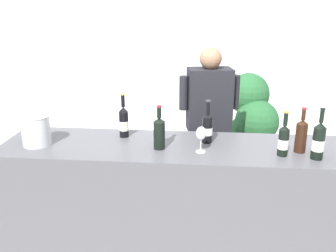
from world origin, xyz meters
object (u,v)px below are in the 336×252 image
Objects in this scene: wine_bottle_1 at (124,122)px; wine_bottle_0 at (159,132)px; wine_bottle_5 at (318,141)px; person_server at (208,136)px; ice_bucket at (36,130)px; wine_bottle_4 at (301,135)px; potted_shrub at (251,122)px; wine_bottle_2 at (283,140)px; wine_glass at (201,134)px; wine_bottle_3 at (207,127)px.

wine_bottle_0 is at bearing -36.33° from wine_bottle_1.
wine_bottle_5 is 0.22× the size of person_server.
wine_bottle_1 is at bearing 20.77° from ice_bucket.
person_server is at bearing 129.38° from wine_bottle_4.
potted_shrub is (0.85, 1.48, -0.37)m from wine_bottle_0.
wine_bottle_2 is 0.56m from wine_glass.
wine_bottle_0 is 1.42× the size of ice_bucket.
wine_bottle_0 is at bearing 175.44° from wine_bottle_5.
ice_bucket is 1.53m from person_server.
wine_bottle_5 is at bearing -18.39° from wine_bottle_3.
wine_bottle_3 is at bearing -5.78° from wine_bottle_1.
potted_shrub is (-0.01, 1.52, -0.36)m from wine_bottle_2.
potted_shrub is at bearing 98.41° from wine_bottle_5.
ice_bucket is at bearing -172.53° from wine_bottle_3.
wine_bottle_3 is 0.26× the size of potted_shrub.
wine_bottle_0 is 0.91m from ice_bucket.
potted_shrub is at bearing 60.19° from wine_bottle_0.
wine_bottle_0 is 0.20× the size of person_server.
wine_bottle_1 reaches higher than wine_bottle_2.
person_server is 1.29× the size of potted_shrub.
wine_bottle_5 is 0.78m from wine_glass.
wine_bottle_2 is 0.26× the size of potted_shrub.
wine_bottle_5 is at bearing -81.59° from potted_shrub.
ice_bucket is (-1.90, -0.03, -0.01)m from wine_bottle_4.
wine_bottle_3 is at bearing 158.13° from wine_bottle_2.
wine_bottle_0 is 0.98× the size of wine_bottle_3.
wine_bottle_4 is 1.04m from person_server.
potted_shrub reaches higher than ice_bucket.
wine_bottle_5 is at bearing -50.98° from person_server.
wine_bottle_5 is 1.17m from person_server.
wine_bottle_4 is (0.13, 0.08, 0.01)m from wine_bottle_2.
potted_shrub is (-0.15, 1.45, -0.37)m from wine_bottle_4.
ice_bucket is (-0.61, -0.23, -0.01)m from wine_bottle_1.
wine_bottle_5 reaches higher than potted_shrub.
potted_shrub is at bearing 95.79° from wine_bottle_4.
person_server reaches higher than wine_bottle_3.
wine_bottle_4 is 1.90m from ice_bucket.
wine_bottle_3 is 1.44× the size of ice_bucket.
wine_bottle_0 is 0.99m from wine_bottle_4.
wine_bottle_1 is 0.28× the size of potted_shrub.
ice_bucket is at bearing -178.97° from wine_bottle_4.
wine_bottle_5 reaches higher than wine_glass.
wine_bottle_1 is at bearing 143.67° from wine_bottle_0.
wine_bottle_3 is at bearing -110.87° from potted_shrub.
wine_glass is (-0.56, 0.01, 0.02)m from wine_bottle_2.
wine_bottle_4 is (1.30, -0.20, 0.00)m from wine_bottle_1.
wine_bottle_3 is 1.46m from potted_shrub.
wine_bottle_2 is 1.57m from potted_shrub.
wine_bottle_1 is 1.06× the size of wine_bottle_3.
potted_shrub is at bearing 70.10° from wine_glass.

